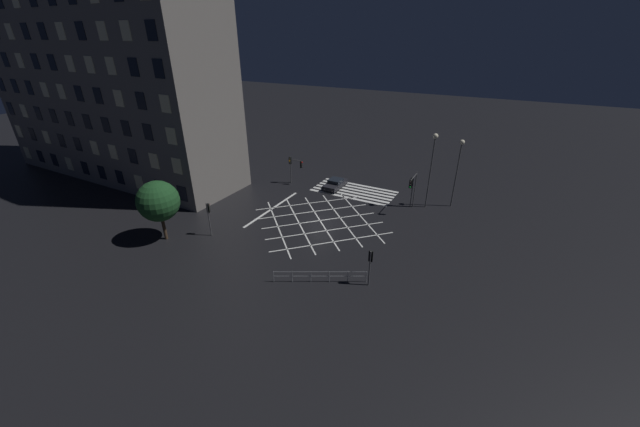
% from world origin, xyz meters
% --- Properties ---
extents(ground_plane, '(200.00, 200.00, 0.00)m').
position_xyz_m(ground_plane, '(0.00, 0.00, 0.00)').
color(ground_plane, black).
extents(road_markings, '(15.89, 19.84, 0.01)m').
position_xyz_m(road_markings, '(0.38, -5.62, 0.00)').
color(road_markings, silver).
rests_on(road_markings, ground_plane).
extents(office_building, '(37.12, 10.06, 29.67)m').
position_xyz_m(office_building, '(31.98, 0.01, 14.84)').
color(office_building, slate).
rests_on(office_building, ground_plane).
extents(traffic_light_sw_cross, '(0.36, 2.74, 4.39)m').
position_xyz_m(traffic_light_sw_cross, '(-8.06, -6.91, 3.23)').
color(traffic_light_sw_cross, '#424244').
rests_on(traffic_light_sw_cross, ground_plane).
extents(traffic_light_ne_cross, '(0.36, 0.39, 3.58)m').
position_xyz_m(traffic_light_ne_cross, '(8.21, 8.02, 2.56)').
color(traffic_light_ne_cross, '#424244').
rests_on(traffic_light_ne_cross, ground_plane).
extents(traffic_light_sw_main, '(0.39, 0.36, 3.68)m').
position_xyz_m(traffic_light_sw_main, '(-7.66, -8.23, 2.63)').
color(traffic_light_sw_main, '#424244').
rests_on(traffic_light_sw_main, ground_plane).
extents(traffic_light_se_cross, '(0.36, 0.39, 3.71)m').
position_xyz_m(traffic_light_se_cross, '(8.82, -7.91, 2.66)').
color(traffic_light_se_cross, '#424244').
rests_on(traffic_light_se_cross, ground_plane).
extents(traffic_light_nw_cross, '(0.36, 0.39, 3.26)m').
position_xyz_m(traffic_light_nw_cross, '(-8.84, 7.99, 2.33)').
color(traffic_light_nw_cross, '#424244').
rests_on(traffic_light_nw_cross, ground_plane).
extents(traffic_light_se_main, '(1.97, 0.36, 3.50)m').
position_xyz_m(traffic_light_se_main, '(7.84, -8.06, 2.54)').
color(traffic_light_se_main, '#424244').
rests_on(traffic_light_se_main, ground_plane).
extents(street_lamp_east, '(0.59, 0.59, 8.80)m').
position_xyz_m(street_lamp_east, '(-9.38, -8.99, 6.57)').
color(street_lamp_east, '#424244').
rests_on(street_lamp_east, ground_plane).
extents(street_lamp_west, '(0.56, 0.56, 8.04)m').
position_xyz_m(street_lamp_west, '(-11.99, -10.71, 5.93)').
color(street_lamp_west, '#424244').
rests_on(street_lamp_west, ground_plane).
extents(street_tree_near, '(3.95, 3.95, 6.13)m').
position_xyz_m(street_tree_near, '(11.72, 10.75, 4.14)').
color(street_tree_near, '#38281C').
rests_on(street_tree_near, ground_plane).
extents(waiting_car, '(1.83, 4.16, 1.22)m').
position_xyz_m(waiting_car, '(2.65, -9.18, 0.59)').
color(waiting_car, black).
rests_on(waiting_car, ground_plane).
extents(pedestrian_railing, '(6.78, 3.67, 1.05)m').
position_xyz_m(pedestrian_railing, '(-5.16, 9.59, 0.67)').
color(pedestrian_railing, gray).
rests_on(pedestrian_railing, ground_plane).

